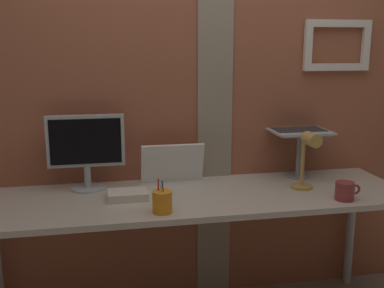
{
  "coord_description": "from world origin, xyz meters",
  "views": [
    {
      "loc": [
        -0.55,
        -2.19,
        1.52
      ],
      "look_at": [
        -0.09,
        0.14,
        1.01
      ],
      "focal_mm": 42.71,
      "sensor_mm": 36.0,
      "label": 1
    }
  ],
  "objects_px": {
    "pen_cup": "(162,202)",
    "coffee_mug": "(345,191)",
    "whiteboard_panel": "(173,163)",
    "monitor": "(86,146)",
    "desk_lamp": "(308,155)",
    "laptop": "(296,122)"
  },
  "relations": [
    {
      "from": "monitor",
      "to": "coffee_mug",
      "type": "height_order",
      "value": "monitor"
    },
    {
      "from": "whiteboard_panel",
      "to": "coffee_mug",
      "type": "height_order",
      "value": "whiteboard_panel"
    },
    {
      "from": "desk_lamp",
      "to": "coffee_mug",
      "type": "height_order",
      "value": "desk_lamp"
    },
    {
      "from": "whiteboard_panel",
      "to": "coffee_mug",
      "type": "bearing_deg",
      "value": -29.91
    },
    {
      "from": "desk_lamp",
      "to": "whiteboard_panel",
      "type": "bearing_deg",
      "value": 156.59
    },
    {
      "from": "pen_cup",
      "to": "coffee_mug",
      "type": "xyz_separation_m",
      "value": [
        0.93,
        -0.0,
        -0.01
      ]
    },
    {
      "from": "monitor",
      "to": "desk_lamp",
      "type": "bearing_deg",
      "value": -12.74
    },
    {
      "from": "monitor",
      "to": "desk_lamp",
      "type": "relative_size",
      "value": 1.26
    },
    {
      "from": "laptop",
      "to": "whiteboard_panel",
      "type": "relative_size",
      "value": 0.95
    },
    {
      "from": "monitor",
      "to": "coffee_mug",
      "type": "relative_size",
      "value": 3.04
    },
    {
      "from": "monitor",
      "to": "desk_lamp",
      "type": "xyz_separation_m",
      "value": [
        1.15,
        -0.26,
        -0.04
      ]
    },
    {
      "from": "desk_lamp",
      "to": "pen_cup",
      "type": "bearing_deg",
      "value": -167.87
    },
    {
      "from": "whiteboard_panel",
      "to": "pen_cup",
      "type": "bearing_deg",
      "value": -104.54
    },
    {
      "from": "whiteboard_panel",
      "to": "pen_cup",
      "type": "height_order",
      "value": "whiteboard_panel"
    },
    {
      "from": "monitor",
      "to": "pen_cup",
      "type": "distance_m",
      "value": 0.59
    },
    {
      "from": "coffee_mug",
      "to": "pen_cup",
      "type": "bearing_deg",
      "value": 180.0
    },
    {
      "from": "monitor",
      "to": "whiteboard_panel",
      "type": "distance_m",
      "value": 0.49
    },
    {
      "from": "desk_lamp",
      "to": "coffee_mug",
      "type": "relative_size",
      "value": 2.42
    },
    {
      "from": "monitor",
      "to": "coffee_mug",
      "type": "distance_m",
      "value": 1.36
    },
    {
      "from": "monitor",
      "to": "desk_lamp",
      "type": "height_order",
      "value": "monitor"
    },
    {
      "from": "pen_cup",
      "to": "coffee_mug",
      "type": "distance_m",
      "value": 0.93
    },
    {
      "from": "monitor",
      "to": "coffee_mug",
      "type": "bearing_deg",
      "value": -18.64
    }
  ]
}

